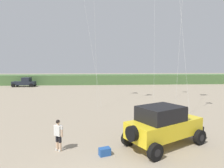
{
  "coord_description": "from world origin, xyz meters",
  "views": [
    {
      "loc": [
        -0.0,
        -5.79,
        4.46
      ],
      "look_at": [
        0.83,
        5.33,
        3.41
      ],
      "focal_mm": 30.86,
      "sensor_mm": 36.0,
      "label": 1
    }
  ],
  "objects": [
    {
      "name": "dune_ridge",
      "position": [
        0.1,
        42.58,
        1.13
      ],
      "size": [
        90.0,
        7.08,
        2.27
      ],
      "primitive_type": "cube",
      "color": "#4C703D",
      "rests_on": "ground_plane"
    },
    {
      "name": "person_watching",
      "position": [
        -2.07,
        4.18,
        0.94
      ],
      "size": [
        0.53,
        0.45,
        1.67
      ],
      "color": "#DBB28E",
      "rests_on": "ground_plane"
    },
    {
      "name": "cooler_box",
      "position": [
        0.33,
        3.45,
        0.19
      ],
      "size": [
        0.65,
        0.52,
        0.38
      ],
      "primitive_type": "cube",
      "rotation": [
        0.0,
        0.0,
        0.33
      ],
      "color": "#23519E",
      "rests_on": "ground_plane"
    },
    {
      "name": "jeep",
      "position": [
        3.67,
        4.44,
        1.2
      ],
      "size": [
        4.99,
        4.14,
        2.26
      ],
      "color": "yellow",
      "rests_on": "ground_plane"
    },
    {
      "name": "distant_pickup",
      "position": [
        -15.67,
        36.69,
        0.94
      ],
      "size": [
        4.63,
        2.43,
        1.98
      ],
      "color": "#1E232D",
      "rests_on": "ground_plane"
    }
  ]
}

